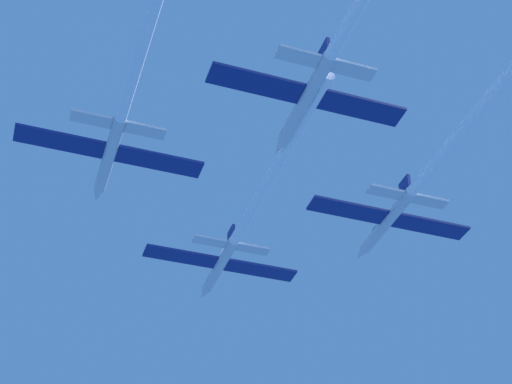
{
  "coord_description": "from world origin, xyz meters",
  "views": [
    {
      "loc": [
        -24.92,
        -90.16,
        -57.71
      ],
      "look_at": [
        -0.19,
        -16.89,
        0.0
      ],
      "focal_mm": 56.81,
      "sensor_mm": 36.0,
      "label": 1
    }
  ],
  "objects_px": {
    "jet_lead": "(244,223)",
    "jet_slot": "(356,10)",
    "jet_right_wing": "(446,149)",
    "jet_left_wing": "(136,66)"
  },
  "relations": [
    {
      "from": "jet_lead",
      "to": "jet_left_wing",
      "type": "relative_size",
      "value": 0.84
    },
    {
      "from": "jet_lead",
      "to": "jet_right_wing",
      "type": "height_order",
      "value": "jet_lead"
    },
    {
      "from": "jet_right_wing",
      "to": "jet_slot",
      "type": "xyz_separation_m",
      "value": [
        -17.66,
        -14.88,
        0.16
      ]
    },
    {
      "from": "jet_lead",
      "to": "jet_slot",
      "type": "relative_size",
      "value": 0.92
    },
    {
      "from": "jet_lead",
      "to": "jet_left_wing",
      "type": "xyz_separation_m",
      "value": [
        -18.61,
        -22.85,
        -0.01
      ]
    },
    {
      "from": "jet_left_wing",
      "to": "jet_right_wing",
      "type": "xyz_separation_m",
      "value": [
        35.19,
        1.07,
        -0.53
      ]
    },
    {
      "from": "jet_lead",
      "to": "jet_right_wing",
      "type": "bearing_deg",
      "value": -52.72
    },
    {
      "from": "jet_right_wing",
      "to": "jet_slot",
      "type": "distance_m",
      "value": 23.09
    },
    {
      "from": "jet_left_wing",
      "to": "jet_right_wing",
      "type": "distance_m",
      "value": 35.21
    },
    {
      "from": "jet_left_wing",
      "to": "jet_slot",
      "type": "bearing_deg",
      "value": -38.22
    }
  ]
}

